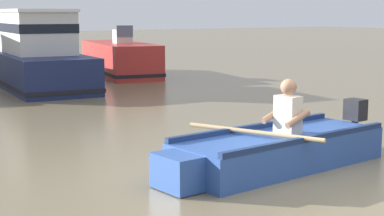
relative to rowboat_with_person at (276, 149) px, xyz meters
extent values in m
plane|color=#7A6B4C|center=(-0.19, -0.85, -0.25)|extent=(120.00, 120.00, 0.00)
cube|color=#2D519E|center=(0.07, 0.01, -0.03)|extent=(3.20, 1.43, 0.44)
cube|color=#2D519E|center=(-1.65, -0.18, -0.03)|extent=(0.46, 0.64, 0.42)
cube|color=navy|center=(0.13, -0.50, 0.22)|extent=(3.03, 0.41, 0.08)
cube|color=navy|center=(0.02, 0.51, 0.22)|extent=(3.03, 0.41, 0.08)
cube|color=#3C62B2|center=(0.17, 0.02, 0.15)|extent=(0.39, 1.04, 0.06)
cylinder|color=black|center=(1.71, 0.19, 0.02)|extent=(0.11, 0.11, 0.54)
cube|color=black|center=(1.71, 0.19, 0.37)|extent=(0.27, 0.30, 0.32)
cube|color=beige|center=(0.22, 0.02, 0.45)|extent=(0.26, 0.36, 0.52)
sphere|color=#9E7051|center=(0.22, 0.02, 0.83)|extent=(0.22, 0.22, 0.22)
cylinder|color=#9E7051|center=(0.19, -0.20, 0.43)|extent=(0.43, 0.14, 0.23)
cylinder|color=#9E7051|center=(0.15, 0.24, 0.43)|extent=(0.43, 0.14, 0.23)
cylinder|color=tan|center=(-0.29, 0.12, 0.25)|extent=(0.87, 1.85, 0.06)
cube|color=#19234C|center=(0.19, 10.91, 0.22)|extent=(2.48, 6.78, 0.95)
cube|color=black|center=(0.19, 10.91, -0.09)|extent=(2.52, 6.83, 0.10)
cube|color=silver|center=(0.15, 10.31, 1.26)|extent=(1.74, 2.91, 1.13)
cube|color=black|center=(0.15, 10.31, 1.41)|extent=(1.77, 2.94, 0.24)
cube|color=white|center=(0.15, 10.31, 1.87)|extent=(1.82, 3.05, 0.08)
cube|color=#B72D28|center=(3.49, 12.03, 0.29)|extent=(2.30, 4.72, 1.08)
cube|color=black|center=(3.49, 12.03, -0.06)|extent=(2.35, 4.76, 0.10)
cube|color=silver|center=(3.43, 11.70, 1.05)|extent=(0.62, 0.59, 0.44)
cube|color=slate|center=(3.38, 11.44, 1.23)|extent=(0.54, 0.13, 0.36)
camera|label=1|loc=(-5.18, -6.05, 1.82)|focal=56.23mm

